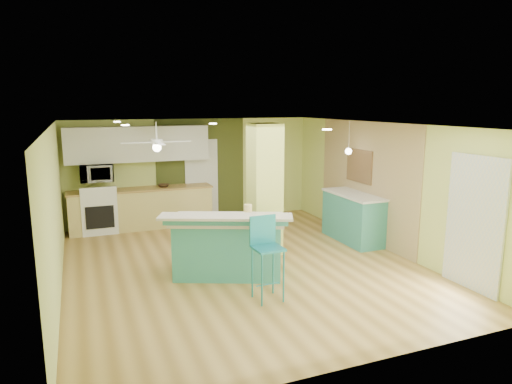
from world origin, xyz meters
The scene contains 23 objects.
floor centered at (0.00, 0.00, -0.01)m, with size 6.00×7.00×0.01m, color olive.
ceiling centered at (0.00, 0.00, 2.50)m, with size 6.00×7.00×0.01m, color white.
wall_back centered at (0.00, 3.50, 1.25)m, with size 6.00×0.01×2.50m, color #CBD874.
wall_front centered at (0.00, -3.50, 1.25)m, with size 6.00×0.01×2.50m, color #CBD874.
wall_left centered at (-3.00, 0.00, 1.25)m, with size 0.01×7.00×2.50m, color #CBD874.
wall_right centered at (3.00, 0.00, 1.25)m, with size 0.01×7.00×2.50m, color #CBD874.
wood_panel centered at (2.99, 0.60, 1.25)m, with size 0.02×3.40×2.50m, color #9A7F58.
olive_accent centered at (0.20, 3.49, 1.25)m, with size 2.20×0.02×2.50m, color #3D451B.
interior_door centered at (0.20, 3.46, 1.00)m, with size 0.82×0.05×2.00m, color silver.
french_door centered at (2.97, -2.30, 1.05)m, with size 0.04×1.08×2.10m, color silver.
column centered at (0.65, 0.50, 1.25)m, with size 0.55×0.55×2.50m, color #D3DE67.
kitchen_run centered at (-1.30, 3.20, 0.47)m, with size 3.25×0.63×0.94m.
stove centered at (-2.25, 3.19, 0.46)m, with size 0.76×0.66×1.08m.
upper_cabinets centered at (-1.30, 3.32, 1.95)m, with size 3.20×0.34×0.80m, color silver.
microwave centered at (-2.25, 3.20, 1.35)m, with size 0.70×0.48×0.39m, color white.
ceiling_fan centered at (-1.10, 2.00, 2.08)m, with size 1.41×1.41×0.61m.
pendant_lamp centered at (2.65, 0.75, 1.88)m, with size 0.14×0.14×0.69m.
wall_decor centered at (2.96, 0.80, 1.55)m, with size 0.03×0.90×0.70m, color brown.
peninsula centered at (-0.36, -0.34, 0.52)m, with size 2.26×1.80×1.13m.
bar_stool centered at (-0.15, -1.45, 0.83)m, with size 0.43×0.43×1.24m.
side_counter centered at (2.70, 0.54, 0.51)m, with size 0.67×1.58×1.02m.
fruit_bowl centered at (-0.79, 3.17, 0.97)m, with size 0.27×0.27×0.07m, color #322214.
canister centered at (0.05, -0.19, 1.06)m, with size 0.14×0.14×0.17m, color yellow.
Camera 1 is at (-2.64, -7.36, 2.86)m, focal length 32.00 mm.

